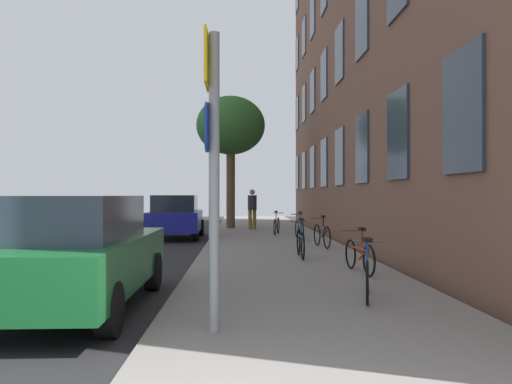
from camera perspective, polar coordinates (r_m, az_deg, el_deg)
name	(u,v)px	position (r m, az deg, el deg)	size (l,w,h in m)	color
ground_plane	(168,243)	(17.62, -9.88, -5.67)	(41.80, 41.80, 0.00)	#332D28
road_asphalt	(107,243)	(18.03, -16.53, -5.52)	(7.00, 38.00, 0.01)	#232326
sidewalk	(270,241)	(17.48, 1.61, -5.52)	(4.20, 38.00, 0.12)	gray
sign_post	(212,155)	(5.64, -5.00, 4.20)	(0.16, 0.60, 3.34)	gray
traffic_light	(231,180)	(26.94, -2.81, 1.32)	(0.43, 0.24, 3.34)	black
tree_near	(231,127)	(23.37, -2.88, 7.39)	(3.16, 3.16, 6.06)	brown
bicycle_0	(367,274)	(7.69, 12.47, -9.09)	(0.54, 1.54, 0.90)	black
bicycle_1	(359,255)	(10.11, 11.64, -6.99)	(0.42, 1.65, 0.90)	black
bicycle_2	(301,242)	(12.31, 5.07, -5.66)	(0.42, 1.71, 0.96)	black
bicycle_3	(322,235)	(14.81, 7.47, -4.82)	(0.42, 1.62, 0.93)	black
bicycle_4	(299,229)	(17.12, 4.93, -4.17)	(0.42, 1.71, 0.96)	black
bicycle_5	(277,225)	(19.45, 2.35, -3.77)	(0.50, 1.67, 0.92)	black
pedestrian_0	(252,206)	(22.23, -0.43, -1.65)	(0.55, 0.55, 1.77)	olive
car_0	(73,251)	(7.59, -20.01, -6.34)	(1.94, 4.51, 1.62)	#19662D
car_1	(176,216)	(19.13, -9.07, -2.72)	(1.96, 4.11, 1.62)	navy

